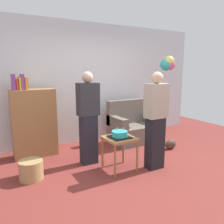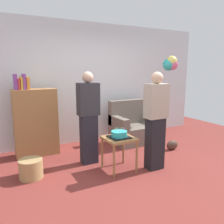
{
  "view_description": "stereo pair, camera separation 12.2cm",
  "coord_description": "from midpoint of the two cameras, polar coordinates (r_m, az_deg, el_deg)",
  "views": [
    {
      "loc": [
        -2.15,
        -2.79,
        1.67
      ],
      "look_at": [
        -0.27,
        0.49,
        0.95
      ],
      "focal_mm": 36.19,
      "sensor_mm": 36.0,
      "label": 1
    },
    {
      "loc": [
        -2.04,
        -2.85,
        1.67
      ],
      "look_at": [
        -0.27,
        0.49,
        0.95
      ],
      "focal_mm": 36.19,
      "sensor_mm": 36.0,
      "label": 2
    }
  ],
  "objects": [
    {
      "name": "person_blowing_candles",
      "position": [
        3.97,
        -5.09,
        -1.45
      ],
      "size": [
        0.36,
        0.22,
        1.63
      ],
      "rotation": [
        0.0,
        0.0,
        0.29
      ],
      "color": "#23232D",
      "rests_on": "ground_plane"
    },
    {
      "name": "bookshelf",
      "position": [
        4.6,
        -18.08,
        -2.24
      ],
      "size": [
        0.8,
        0.36,
        1.58
      ],
      "color": "olive",
      "rests_on": "ground_plane"
    },
    {
      "name": "couch",
      "position": [
        5.3,
        6.47,
        -3.84
      ],
      "size": [
        1.1,
        0.7,
        0.96
      ],
      "color": "#6B6056",
      "rests_on": "ground_plane"
    },
    {
      "name": "ground_plane",
      "position": [
        3.89,
        8.02,
        -14.76
      ],
      "size": [
        8.0,
        8.0,
        0.0
      ],
      "primitive_type": "plane",
      "color": "maroon"
    },
    {
      "name": "wall_back",
      "position": [
        5.31,
        -4.78,
        7.28
      ],
      "size": [
        6.0,
        0.1,
        2.7
      ],
      "primitive_type": "cube",
      "color": "silver",
      "rests_on": "ground_plane"
    },
    {
      "name": "birthday_cake",
      "position": [
        3.71,
        2.77,
        -5.69
      ],
      "size": [
        0.32,
        0.32,
        0.17
      ],
      "color": "black",
      "rests_on": "side_table"
    },
    {
      "name": "person_holding_cake",
      "position": [
        3.8,
        11.87,
        -2.18
      ],
      "size": [
        0.36,
        0.22,
        1.63
      ],
      "rotation": [
        0.0,
        0.0,
        3.25
      ],
      "color": "black",
      "rests_on": "ground_plane"
    },
    {
      "name": "handbag",
      "position": [
        4.98,
        15.66,
        -8.02
      ],
      "size": [
        0.28,
        0.14,
        0.2
      ],
      "primitive_type": "ellipsoid",
      "color": "#473328",
      "rests_on": "ground_plane"
    },
    {
      "name": "side_table",
      "position": [
        3.75,
        2.75,
        -7.67
      ],
      "size": [
        0.48,
        0.48,
        0.57
      ],
      "color": "olive",
      "rests_on": "ground_plane"
    },
    {
      "name": "wicker_basket",
      "position": [
        3.8,
        -18.91,
        -13.41
      ],
      "size": [
        0.36,
        0.36,
        0.3
      ],
      "primitive_type": "cylinder",
      "color": "#A88451",
      "rests_on": "ground_plane"
    },
    {
      "name": "balloon_bunch",
      "position": [
        5.55,
        15.23,
        11.71
      ],
      "size": [
        0.34,
        0.32,
        1.98
      ],
      "color": "silver",
      "rests_on": "ground_plane"
    }
  ]
}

